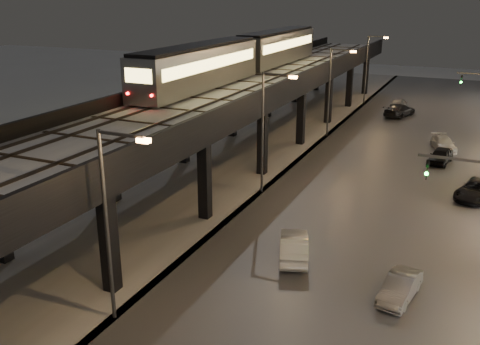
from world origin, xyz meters
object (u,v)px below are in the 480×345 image
at_px(subway_train, 244,55).
at_px(car_mid_dark, 399,111).
at_px(car_onc_dark, 478,191).
at_px(car_near_white, 294,247).
at_px(car_onc_red, 440,156).
at_px(car_far_white, 399,104).
at_px(car_onc_silver, 400,288).
at_px(car_onc_white, 443,144).

relative_size(subway_train, car_mid_dark, 7.11).
relative_size(car_mid_dark, car_onc_dark, 1.05).
bearing_deg(car_near_white, car_onc_dark, -141.96).
bearing_deg(car_onc_red, car_onc_dark, -59.55).
bearing_deg(car_far_white, car_mid_dark, 104.18).
bearing_deg(car_mid_dark, car_onc_dark, 128.14).
bearing_deg(car_onc_silver, car_mid_dark, 107.38).
distance_m(subway_train, car_onc_red, 20.92).
bearing_deg(car_mid_dark, car_near_white, 108.28).
relative_size(car_onc_white, car_onc_red, 1.08).
distance_m(car_onc_dark, car_onc_white, 12.85).
bearing_deg(car_near_white, car_mid_dark, -108.52).
height_order(car_onc_white, car_onc_red, car_onc_red).
xyz_separation_m(car_mid_dark, car_onc_white, (6.08, -13.14, -0.13)).
relative_size(car_far_white, car_onc_dark, 0.82).
bearing_deg(car_onc_red, car_far_white, 115.72).
xyz_separation_m(car_onc_dark, car_onc_white, (-3.31, 12.41, -0.07)).
height_order(car_near_white, car_onc_dark, car_near_white).
bearing_deg(car_far_white, car_onc_white, 115.63).
distance_m(car_mid_dark, car_onc_white, 14.47).
xyz_separation_m(subway_train, car_onc_silver, (19.53, -25.21, -7.78)).
bearing_deg(car_mid_dark, car_onc_silver, 116.61).
height_order(car_onc_silver, car_onc_red, car_onc_red).
bearing_deg(car_near_white, car_onc_silver, 143.87).
relative_size(car_near_white, car_onc_red, 1.11).
bearing_deg(car_onc_silver, subway_train, 136.50).
relative_size(subway_train, car_onc_red, 9.30).
distance_m(car_far_white, car_onc_dark, 31.89).
bearing_deg(subway_train, car_onc_dark, -22.27).
bearing_deg(car_mid_dark, car_onc_red, 127.26).
bearing_deg(car_onc_dark, car_onc_white, 121.04).
bearing_deg(car_far_white, car_onc_red, 111.89).
height_order(car_onc_dark, car_onc_red, car_onc_dark).
height_order(car_mid_dark, car_far_white, car_mid_dark).
height_order(car_near_white, car_onc_red, car_near_white).
distance_m(car_onc_silver, car_onc_white, 28.36).
bearing_deg(car_onc_dark, subway_train, 173.85).
relative_size(car_near_white, car_mid_dark, 0.85).
relative_size(car_onc_silver, car_onc_red, 0.94).
bearing_deg(car_near_white, car_far_white, -107.52).
relative_size(car_far_white, car_onc_white, 0.94).
bearing_deg(car_onc_silver, car_onc_white, 99.20).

